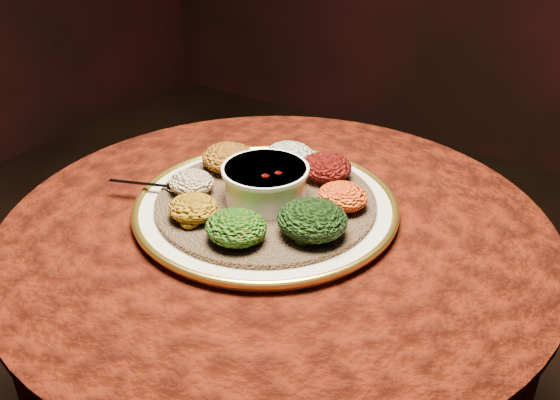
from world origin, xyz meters
The scene contains 13 objects.
table centered at (0.00, 0.00, 0.55)m, with size 0.96×0.96×0.73m.
platter centered at (-0.04, 0.02, 0.75)m, with size 0.51×0.51×0.02m.
injera centered at (-0.04, 0.02, 0.76)m, with size 0.39×0.39×0.01m, color brown.
stew_bowl centered at (-0.04, 0.02, 0.80)m, with size 0.15×0.15×0.06m.
spoon centered at (-0.20, -0.05, 0.77)m, with size 0.15×0.07×0.01m.
portion_ayib centered at (-0.07, 0.15, 0.78)m, with size 0.10×0.09×0.05m, color silver.
portion_kitfo centered at (0.01, 0.15, 0.79)m, with size 0.10×0.09×0.05m, color black.
portion_tikil centered at (0.09, 0.07, 0.78)m, with size 0.09×0.08×0.04m, color #C69310.
portion_gomen centered at (0.09, -0.03, 0.79)m, with size 0.11×0.11×0.06m, color black.
portion_mixveg centered at (0.00, -0.11, 0.79)m, with size 0.10×0.09×0.05m, color #AD430B.
portion_kik centered at (-0.10, -0.10, 0.78)m, with size 0.08×0.08×0.04m, color #B87010.
portion_timatim centered at (-0.16, -0.03, 0.78)m, with size 0.08×0.08×0.04m, color maroon.
portion_shiro centered at (-0.16, 0.08, 0.79)m, with size 0.10×0.10×0.05m, color #995B12.
Camera 1 is at (0.51, -0.76, 1.32)m, focal length 40.00 mm.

